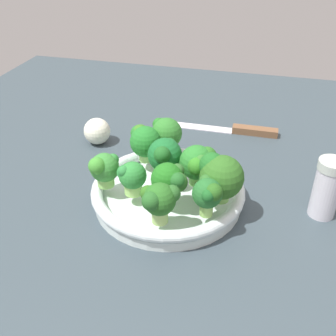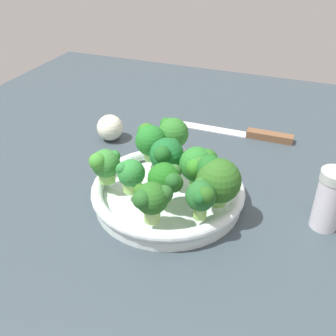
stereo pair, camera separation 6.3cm
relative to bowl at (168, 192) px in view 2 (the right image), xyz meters
The scene contains 15 objects.
ground_plane 4.24cm from the bowl, 114.16° to the left, with size 130.00×130.00×2.50cm, color #36434B.
bowl is the anchor object (origin of this frame).
broccoli_floret_0 11.48cm from the bowl, 163.22° to the right, with size 5.46×5.47×6.81cm.
broccoli_floret_1 7.02cm from the bowl, 18.24° to the left, with size 4.95×5.57×6.22cm.
broccoli_floret_2 11.10cm from the bowl, 49.87° to the left, with size 5.39×4.43×6.03cm.
broccoli_floret_3 7.78cm from the bowl, 50.99° to the right, with size 4.28×4.49×5.42cm.
broccoli_floret_4 10.24cm from the bowl, 78.43° to the left, with size 6.64×7.17×7.32cm.
broccoli_floret_5 6.11cm from the bowl, 154.12° to the right, with size 6.85×5.61×6.67cm.
broccoli_floret_6 7.46cm from the bowl, 104.52° to the left, with size 6.38×5.76×6.73cm.
broccoli_floret_7 11.16cm from the bowl, 72.83° to the right, with size 5.16×4.63×5.79cm.
broccoli_floret_8 10.28cm from the bowl, 137.38° to the right, with size 5.64×5.82×6.40cm.
broccoli_floret_9 10.89cm from the bowl, ahead, with size 5.16×5.58×6.19cm.
knife 28.57cm from the bowl, 164.93° to the left, with size 2.61×26.60×1.50cm.
garlic_bulb 24.57cm from the bowl, 129.43° to the right, with size 5.40×5.40×5.40cm, color white.
pepper_shaker 24.63cm from the bowl, 96.45° to the left, with size 4.27×4.27×9.84cm.
Camera 2 is at (50.66, 16.51, 40.45)cm, focal length 42.89 mm.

